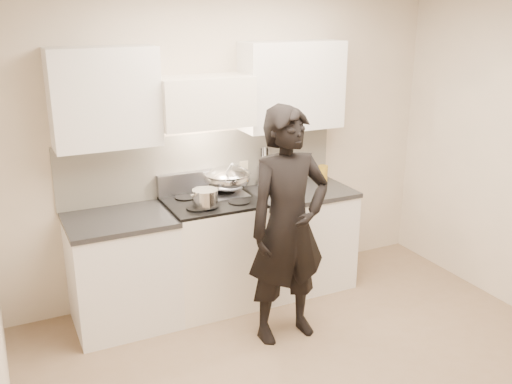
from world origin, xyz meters
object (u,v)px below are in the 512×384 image
stove (213,252)px  person (288,227)px  utensil_crock (265,174)px  wok (227,178)px  counter_right (297,237)px

stove → person: bearing=-65.8°
stove → utensil_crock: 0.86m
stove → person: person is taller
wok → utensil_crock: bearing=13.6°
counter_right → person: person is taller
wok → person: (0.13, -0.87, -0.16)m
stove → wok: wok is taller
counter_right → stove: bearing=-180.0°
counter_right → person: size_ratio=0.50×
utensil_crock → counter_right: bearing=-48.8°
wok → stove: bearing=-144.1°
counter_right → person: 0.99m
utensil_crock → person: 1.02m
stove → person: (0.33, -0.73, 0.44)m
utensil_crock → person: (-0.29, -0.97, -0.12)m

